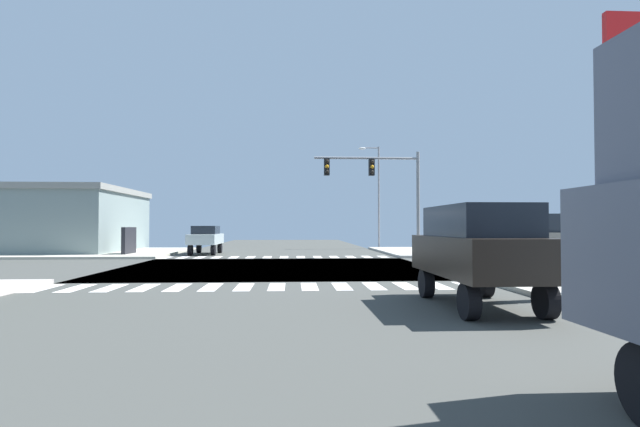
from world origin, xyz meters
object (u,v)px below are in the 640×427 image
Objects in this scene: traffic_signal_mast at (378,179)px; street_lamp at (376,188)px; bank_building at (41,220)px; sedan_nearside_1 at (206,237)px; suv_middle_2 at (526,238)px; gas_station_sign at (634,100)px; suv_queued_1 at (478,246)px.

street_lamp is (1.89, 11.60, 0.37)m from traffic_signal_mast.
street_lamp reaches higher than bank_building.
bank_building is 3.23× the size of sedan_nearside_1.
street_lamp is at bearing 10.99° from bank_building.
street_lamp is 15.36m from sedan_nearside_1.
traffic_signal_mast is at bearing -16.51° from bank_building.
bank_building is at bearing 57.60° from suv_middle_2.
gas_station_sign is 6.43m from suv_queued_1.
sedan_nearside_1 is at bearing -13.17° from bank_building.
suv_queued_1 is (-2.73, -29.82, -3.66)m from street_lamp.
traffic_signal_mast is at bearing 159.90° from sedan_nearside_1.
gas_station_sign is 1.78× the size of sedan_nearside_1.
street_lamp is 22.36m from suv_middle_2.
gas_station_sign is at bearing -76.30° from traffic_signal_mast.
gas_station_sign is at bearing -41.04° from bank_building.
bank_building is 33.36m from suv_queued_1.
sedan_nearside_1 is at bearing 46.23° from suv_middle_2.
sedan_nearside_1 is 24.33m from suv_queued_1.
sedan_nearside_1 is (-10.84, 3.97, -3.57)m from traffic_signal_mast.
bank_building is 12.44m from sedan_nearside_1.
traffic_signal_mast is 0.83× the size of gas_station_sign.
street_lamp reaches higher than suv_middle_2.
bank_building is at bearing 163.49° from traffic_signal_mast.
suv_queued_1 is at bearing 114.27° from sedan_nearside_1.
sedan_nearside_1 is at bearing -149.05° from street_lamp.
bank_building is (-26.97, 23.48, -2.99)m from gas_station_sign.
bank_building reaches higher than sedan_nearside_1.
sedan_nearside_1 is 0.93× the size of suv_queued_1.
gas_station_sign reaches higher than suv_middle_2.
street_lamp is at bearing -149.05° from sedan_nearside_1.
suv_middle_2 is (0.04, 6.34, -3.86)m from gas_station_sign.
gas_station_sign reaches higher than traffic_signal_mast.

